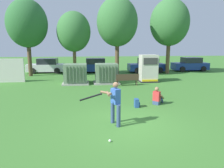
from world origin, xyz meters
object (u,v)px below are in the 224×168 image
object	(u,v)px
parked_car_leftmost	(47,66)
parked_car_rightmost	(190,65)
transformer_mid_west	(106,74)
park_bench	(127,79)
transformer_west	(76,74)
parked_car_right_of_center	(147,66)
parked_car_left_of_center	(95,66)
sports_ball	(110,141)
generator_enclosure	(148,69)
batter	(114,101)
seated_spectator	(157,97)
backpack	(137,103)

from	to	relation	value
parked_car_leftmost	parked_car_rightmost	world-z (taller)	same
parked_car_rightmost	transformer_mid_west	bearing A→B (deg)	-146.59
transformer_mid_west	park_bench	world-z (taller)	transformer_mid_west
transformer_west	parked_car_right_of_center	xyz separation A→B (m)	(7.74, 6.43, -0.04)
transformer_west	parked_car_left_of_center	distance (m)	7.25
sports_ball	parked_car_right_of_center	world-z (taller)	parked_car_right_of_center
transformer_west	parked_car_left_of_center	bearing A→B (deg)	75.96
transformer_west	generator_enclosure	distance (m)	6.16
batter	sports_ball	world-z (taller)	batter
park_bench	parked_car_right_of_center	world-z (taller)	parked_car_right_of_center
transformer_mid_west	batter	xyz separation A→B (m)	(-0.47, -9.13, 0.19)
seated_spectator	transformer_mid_west	bearing A→B (deg)	108.87
batter	seated_spectator	size ratio (longest dim) A/B	1.81
seated_spectator	generator_enclosure	bearing A→B (deg)	78.06
parked_car_right_of_center	parked_car_rightmost	bearing A→B (deg)	6.99
transformer_mid_west	generator_enclosure	world-z (taller)	generator_enclosure
generator_enclosure	backpack	xyz separation A→B (m)	(-2.67, -7.24, -0.92)
parked_car_left_of_center	parked_car_rightmost	bearing A→B (deg)	0.38
generator_enclosure	seated_spectator	xyz separation A→B (m)	(-1.44, -6.80, -0.76)
generator_enclosure	parked_car_leftmost	size ratio (longest dim) A/B	0.54
parked_car_leftmost	seated_spectator	bearing A→B (deg)	-58.72
generator_enclosure	backpack	world-z (taller)	generator_enclosure
transformer_mid_west	parked_car_right_of_center	world-z (taller)	same
transformer_west	backpack	size ratio (longest dim) A/B	4.77
generator_enclosure	parked_car_right_of_center	xyz separation A→B (m)	(1.60, 6.06, -0.38)
transformer_west	parked_car_rightmost	size ratio (longest dim) A/B	0.50
transformer_west	parked_car_rightmost	xyz separation A→B (m)	(13.29, 7.11, -0.04)
generator_enclosure	parked_car_leftmost	bearing A→B (deg)	144.82
transformer_west	batter	size ratio (longest dim) A/B	1.21
transformer_mid_west	parked_car_left_of_center	xyz separation A→B (m)	(-0.74, 7.04, -0.04)
batter	transformer_mid_west	bearing A→B (deg)	87.05
parked_car_right_of_center	seated_spectator	bearing A→B (deg)	-103.30
sports_ball	generator_enclosure	bearing A→B (deg)	68.00
generator_enclosure	batter	bearing A→B (deg)	-113.37
park_bench	transformer_mid_west	bearing A→B (deg)	141.99
generator_enclosure	parked_car_right_of_center	distance (m)	6.28
generator_enclosure	parked_car_left_of_center	distance (m)	7.98
parked_car_leftmost	parked_car_left_of_center	distance (m)	5.37
parked_car_left_of_center	transformer_west	bearing A→B (deg)	-104.04
sports_ball	parked_car_leftmost	xyz separation A→B (m)	(-5.31, 17.85, 0.71)
generator_enclosure	park_bench	xyz separation A→B (m)	(-2.10, -1.57, -0.60)
batter	parked_car_rightmost	size ratio (longest dim) A/B	0.41
transformer_mid_west	parked_car_leftmost	world-z (taller)	same
seated_spectator	backpack	xyz separation A→B (m)	(-1.23, -0.44, -0.16)
seated_spectator	backpack	distance (m)	1.31
parked_car_left_of_center	backpack	bearing A→B (deg)	-82.98
transformer_mid_west	seated_spectator	world-z (taller)	transformer_mid_west
parked_car_leftmost	transformer_west	bearing A→B (deg)	-63.48
park_bench	sports_ball	xyz separation A→B (m)	(-2.33, -9.40, -0.49)
parked_car_leftmost	sports_ball	bearing A→B (deg)	-73.43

